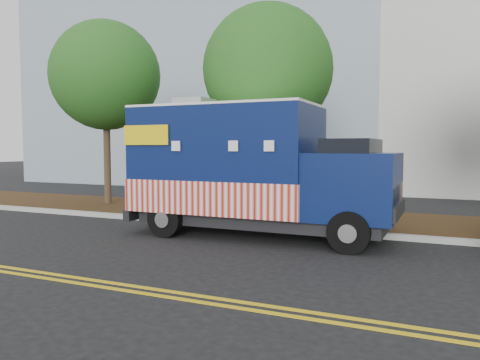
% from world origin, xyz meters
% --- Properties ---
extents(ground, '(120.00, 120.00, 0.00)m').
position_xyz_m(ground, '(0.00, 0.00, 0.00)').
color(ground, black).
rests_on(ground, ground).
extents(curb, '(120.00, 0.18, 0.15)m').
position_xyz_m(curb, '(0.00, 1.40, 0.07)').
color(curb, '#9E9E99').
rests_on(curb, ground).
extents(mulch_strip, '(120.00, 4.00, 0.15)m').
position_xyz_m(mulch_strip, '(0.00, 3.50, 0.07)').
color(mulch_strip, black).
rests_on(mulch_strip, ground).
extents(centerline_near, '(120.00, 0.10, 0.01)m').
position_xyz_m(centerline_near, '(0.00, -4.45, 0.01)').
color(centerline_near, gold).
rests_on(centerline_near, ground).
extents(centerline_far, '(120.00, 0.10, 0.01)m').
position_xyz_m(centerline_far, '(0.00, -4.70, 0.01)').
color(centerline_far, gold).
rests_on(centerline_far, ground).
extents(tree_a, '(4.11, 4.11, 7.05)m').
position_xyz_m(tree_a, '(-6.89, 3.61, 4.99)').
color(tree_a, '#38281C').
rests_on(tree_a, ground).
extents(tree_b, '(4.19, 4.19, 6.89)m').
position_xyz_m(tree_b, '(-0.38, 3.70, 4.79)').
color(tree_b, '#38281C').
rests_on(tree_b, ground).
extents(sign_post, '(0.06, 0.06, 2.40)m').
position_xyz_m(sign_post, '(-1.06, 1.89, 1.20)').
color(sign_post, '#473828').
rests_on(sign_post, ground).
extents(food_truck, '(6.86, 2.67, 3.60)m').
position_xyz_m(food_truck, '(0.31, 0.52, 1.63)').
color(food_truck, black).
rests_on(food_truck, ground).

